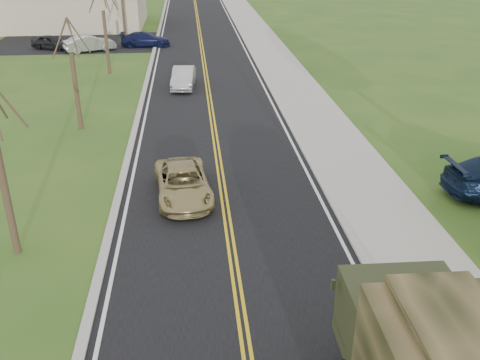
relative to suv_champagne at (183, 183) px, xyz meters
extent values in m
cube|color=black|center=(1.58, 26.53, -0.61)|extent=(8.00, 120.00, 0.01)
cube|color=#9E998E|center=(5.73, 26.53, -0.55)|extent=(0.30, 120.00, 0.12)
cube|color=#9E998E|center=(7.48, 26.53, -0.56)|extent=(3.20, 120.00, 0.10)
cube|color=#9E998E|center=(-2.57, 26.53, -0.56)|extent=(0.30, 120.00, 0.10)
cylinder|color=#38281C|center=(-5.42, -3.47, 1.49)|extent=(0.24, 0.24, 4.20)
cylinder|color=#38281C|center=(-4.94, -3.34, 4.51)|extent=(1.01, 0.33, 1.90)
cylinder|color=#38281C|center=(-5.42, 8.53, 1.37)|extent=(0.24, 0.24, 3.96)
cylinder|color=#38281C|center=(-4.97, 8.65, 4.22)|extent=(0.96, 0.32, 1.79)
cylinder|color=#38281C|center=(-5.39, 9.11, 4.15)|extent=(0.12, 1.22, 1.65)
cylinder|color=#38281C|center=(-5.85, 8.70, 4.22)|extent=(0.93, 0.41, 1.79)
cylinder|color=#38281C|center=(-5.78, 8.08, 4.15)|extent=(0.75, 0.99, 1.67)
cylinder|color=#38281C|center=(-5.16, 8.14, 4.22)|extent=(0.55, 0.85, 1.80)
cylinder|color=#38281C|center=(-5.42, 20.53, 1.61)|extent=(0.24, 0.24, 4.44)
cylinder|color=#38281C|center=(-5.42, 32.53, 1.43)|extent=(0.24, 0.24, 4.08)
cube|color=tan|center=(-14.42, 42.53, 1.49)|extent=(20.00, 12.00, 4.20)
cube|color=black|center=(-8.42, 32.53, -0.60)|extent=(18.00, 10.00, 0.02)
cube|color=#2E341C|center=(4.84, -10.04, 1.35)|extent=(2.52, 2.01, 1.45)
cube|color=black|center=(4.85, -9.11, 1.56)|extent=(2.27, 0.13, 0.72)
imported|color=tan|center=(0.00, 0.00, 0.00)|extent=(2.47, 4.59, 1.23)
imported|color=#B5B5BA|center=(0.00, 16.19, 0.04)|extent=(1.71, 4.08, 1.31)
imported|color=black|center=(-11.52, 29.80, 0.00)|extent=(3.89, 2.84, 1.23)
imported|color=#ADADB2|center=(-8.05, 28.53, 0.09)|extent=(4.49, 3.13, 1.40)
imported|color=#0F1337|center=(-3.42, 30.29, 0.02)|extent=(4.42, 1.90, 1.27)
camera|label=1|loc=(0.45, -18.93, 8.99)|focal=40.00mm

